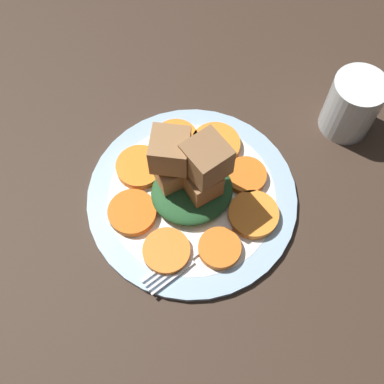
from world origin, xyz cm
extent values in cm
cube|color=#38281E|center=(0.00, 0.00, 1.00)|extent=(120.00, 120.00, 2.00)
cylinder|color=#99B7D1|center=(0.00, 0.00, 2.50)|extent=(28.56, 28.56, 1.00)
cylinder|color=white|center=(0.00, 0.00, 2.55)|extent=(22.85, 22.85, 1.00)
cylinder|color=orange|center=(-5.81, -6.60, 3.70)|extent=(6.10, 6.10, 1.21)
cylinder|color=orange|center=(0.67, -8.52, 3.70)|extent=(5.51, 5.51, 1.21)
cylinder|color=orange|center=(6.56, -5.66, 3.70)|extent=(6.67, 6.67, 1.21)
cylinder|color=orange|center=(7.86, -0.05, 3.70)|extent=(5.60, 5.60, 1.21)
cylinder|color=orange|center=(5.74, 6.08, 3.70)|extent=(6.98, 6.98, 1.21)
cylinder|color=orange|center=(0.72, 8.79, 3.70)|extent=(6.34, 6.34, 1.21)
cylinder|color=orange|center=(-5.45, 6.26, 3.70)|extent=(6.53, 6.53, 1.21)
cylinder|color=#D56014|center=(-8.38, -0.46, 3.70)|extent=(6.45, 6.45, 1.21)
ellipsoid|color=#235128|center=(0.00, 0.00, 4.39)|extent=(11.02, 9.92, 2.58)
cube|color=olive|center=(0.27, 2.57, 7.98)|extent=(6.18, 6.18, 4.60)
cube|color=olive|center=(1.08, -0.80, 7.72)|extent=(4.80, 4.80, 4.07)
cube|color=#9E754C|center=(-2.24, 1.78, 7.48)|extent=(3.96, 3.96, 3.59)
cube|color=olive|center=(-2.00, 2.18, 12.55)|extent=(6.16, 6.16, 4.58)
cube|color=brown|center=(1.61, -0.54, 12.84)|extent=(5.95, 5.95, 4.77)
cube|color=silver|center=(2.91, -6.05, 3.30)|extent=(12.71, 5.13, 0.40)
cube|color=silver|center=(-4.02, -8.34, 3.30)|extent=(2.22, 2.69, 0.40)
cube|color=silver|center=(-6.89, -10.35, 3.30)|extent=(4.97, 1.90, 0.40)
cube|color=silver|center=(-7.10, -9.71, 3.30)|extent=(4.97, 1.90, 0.40)
cube|color=silver|center=(-7.31, -9.08, 3.30)|extent=(4.97, 1.90, 0.40)
cube|color=silver|center=(-7.52, -8.45, 3.30)|extent=(4.97, 1.90, 0.40)
cylinder|color=silver|center=(25.36, 4.01, 6.62)|extent=(7.44, 7.44, 9.24)
camera|label=1|loc=(-9.56, -26.61, 61.86)|focal=45.00mm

